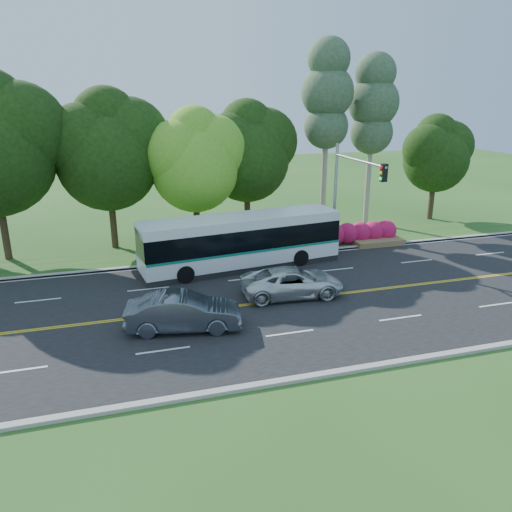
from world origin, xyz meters
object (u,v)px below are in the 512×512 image
object	(u,v)px
transit_bus	(241,242)
suv	(292,282)
sedan	(183,312)
traffic_signal	(349,185)

from	to	relation	value
transit_bus	suv	xyz separation A→B (m)	(1.39, -5.05, -0.82)
sedan	transit_bus	bearing A→B (deg)	-21.25
sedan	suv	distance (m)	6.40
traffic_signal	sedan	size ratio (longest dim) A/B	1.39
suv	sedan	bearing A→B (deg)	115.99
transit_bus	suv	size ratio (longest dim) A/B	2.32
traffic_signal	sedan	distance (m)	14.00
traffic_signal	transit_bus	bearing A→B (deg)	178.78
transit_bus	suv	bearing A→B (deg)	-82.17
suv	traffic_signal	bearing A→B (deg)	-42.96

